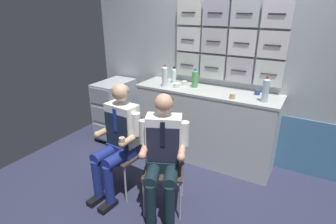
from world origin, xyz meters
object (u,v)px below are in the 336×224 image
(crew_member_left, at_px, (118,137))
(folding_chair_center, at_px, (165,157))
(service_trolley, at_px, (115,109))
(crew_member_center, at_px, (163,153))
(paper_cup_blue, at_px, (232,96))
(water_bottle_tall, at_px, (165,76))
(folding_chair_left, at_px, (129,144))

(crew_member_left, bearing_deg, folding_chair_center, 12.22)
(service_trolley, height_order, crew_member_left, crew_member_left)
(folding_chair_center, height_order, crew_member_center, crew_member_center)
(paper_cup_blue, bearing_deg, water_bottle_tall, 177.48)
(folding_chair_center, height_order, paper_cup_blue, paper_cup_blue)
(folding_chair_center, distance_m, paper_cup_blue, 1.07)
(folding_chair_center, distance_m, crew_member_center, 0.22)
(folding_chair_center, relative_size, water_bottle_tall, 2.95)
(water_bottle_tall, xyz_separation_m, paper_cup_blue, (0.93, -0.04, -0.11))
(crew_member_left, height_order, crew_member_center, crew_member_left)
(crew_member_center, bearing_deg, paper_cup_blue, 71.26)
(service_trolley, xyz_separation_m, folding_chair_left, (0.93, -0.88, 0.04))
(service_trolley, xyz_separation_m, water_bottle_tall, (0.92, -0.03, 0.64))
(crew_member_left, relative_size, water_bottle_tall, 4.31)
(folding_chair_center, relative_size, crew_member_center, 0.69)
(folding_chair_left, bearing_deg, service_trolley, 136.65)
(service_trolley, distance_m, paper_cup_blue, 1.92)
(crew_member_left, xyz_separation_m, paper_cup_blue, (0.93, 0.97, 0.33))
(crew_member_left, bearing_deg, service_trolley, 131.35)
(service_trolley, relative_size, water_bottle_tall, 3.16)
(water_bottle_tall, distance_m, paper_cup_blue, 0.94)
(crew_member_center, height_order, paper_cup_blue, crew_member_center)
(water_bottle_tall, bearing_deg, crew_member_center, -60.83)
(folding_chair_left, relative_size, folding_chair_center, 1.00)
(crew_member_left, distance_m, crew_member_center, 0.59)
(folding_chair_left, bearing_deg, water_bottle_tall, 91.14)
(paper_cup_blue, bearing_deg, crew_member_left, -133.63)
(service_trolley, distance_m, folding_chair_center, 1.71)
(folding_chair_left, relative_size, paper_cup_blue, 13.08)
(folding_chair_left, height_order, folding_chair_center, same)
(crew_member_left, bearing_deg, folding_chair_left, 84.84)
(folding_chair_left, bearing_deg, paper_cup_blue, 41.60)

